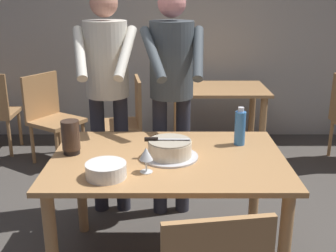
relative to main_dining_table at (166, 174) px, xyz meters
name	(u,v)px	position (x,y,z in m)	size (l,w,h in m)	color
back_wall	(166,22)	(0.00, 2.64, 0.71)	(10.00, 0.12, 2.70)	#BCB7AD
main_dining_table	(166,174)	(0.00, 0.00, 0.00)	(1.40, 0.95, 0.75)	tan
cake_on_platter	(168,150)	(0.01, -0.01, 0.16)	(0.34, 0.34, 0.11)	silver
cake_knife	(156,139)	(-0.06, -0.01, 0.23)	(0.27, 0.02, 0.02)	silver
plate_stack	(104,170)	(-0.33, -0.29, 0.15)	(0.22, 0.22, 0.08)	white
wine_glass_near	(144,155)	(-0.12, -0.22, 0.22)	(0.08, 0.08, 0.14)	silver
water_bottle	(238,127)	(0.46, 0.22, 0.23)	(0.07, 0.07, 0.25)	#387AC6
hurricane_lamp	(69,137)	(-0.59, 0.05, 0.22)	(0.11, 0.11, 0.21)	black
person_cutting_cake	(170,80)	(0.03, 0.68, 0.44)	(0.46, 0.57, 1.72)	#2D2D38
person_standing_beside	(105,80)	(-0.45, 0.71, 0.44)	(0.47, 0.56, 1.72)	#2D2D38
background_table	(216,103)	(0.52, 1.94, -0.06)	(1.00, 0.70, 0.74)	tan
background_chair_1	(49,115)	(-1.20, 1.77, -0.14)	(0.61, 0.61, 0.90)	tan
background_chair_3	(124,119)	(-0.42, 1.61, -0.14)	(0.50, 0.50, 0.90)	tan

